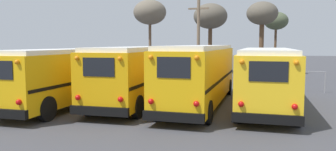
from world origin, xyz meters
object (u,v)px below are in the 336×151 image
object	(u,v)px
bare_tree_1	(150,13)
bare_tree_3	(276,22)
school_bus_2	(200,73)
utility_pole	(198,38)
school_bus_0	(73,74)
bare_tree_0	(262,15)
school_bus_1	(139,72)
bare_tree_2	(210,17)
school_bus_3	(266,76)

from	to	relation	value
bare_tree_1	bare_tree_3	size ratio (longest dim) A/B	1.21
school_bus_2	utility_pole	size ratio (longest dim) A/B	1.53
utility_pole	bare_tree_3	bearing A→B (deg)	48.44
school_bus_0	bare_tree_0	world-z (taller)	bare_tree_0
school_bus_0	school_bus_1	distance (m)	3.57
bare_tree_0	utility_pole	bearing A→B (deg)	-152.97
school_bus_2	bare_tree_1	bearing A→B (deg)	115.89
school_bus_1	school_bus_2	size ratio (longest dim) A/B	0.93
school_bus_0	bare_tree_2	bearing A→B (deg)	76.86
bare_tree_0	bare_tree_3	world-z (taller)	bare_tree_0
school_bus_0	school_bus_1	xyz separation A→B (m)	(3.35, 1.24, 0.05)
utility_pole	bare_tree_2	distance (m)	8.04
bare_tree_2	school_bus_3	bearing A→B (deg)	-74.46
bare_tree_1	school_bus_3	bearing A→B (deg)	-55.47
school_bus_2	school_bus_3	xyz separation A→B (m)	(3.35, 0.06, -0.08)
utility_pole	bare_tree_3	world-z (taller)	utility_pole
school_bus_3	bare_tree_1	xyz separation A→B (m)	(-11.46, 16.66, 4.91)
school_bus_2	school_bus_0	bearing A→B (deg)	-168.32
school_bus_2	bare_tree_0	bearing A→B (deg)	76.51
school_bus_1	bare_tree_1	world-z (taller)	bare_tree_1
school_bus_3	school_bus_2	bearing A→B (deg)	-179.04
school_bus_1	bare_tree_0	xyz separation A→B (m)	(6.73, 14.26, 4.14)
school_bus_1	bare_tree_0	distance (m)	16.30
school_bus_1	bare_tree_1	xyz separation A→B (m)	(-4.76, 16.87, 4.86)
school_bus_0	school_bus_2	distance (m)	6.84
school_bus_0	bare_tree_0	bearing A→B (deg)	56.94
school_bus_2	utility_pole	distance (m)	11.72
utility_pole	bare_tree_3	size ratio (longest dim) A/B	1.09
school_bus_3	bare_tree_2	world-z (taller)	bare_tree_2
school_bus_2	bare_tree_3	world-z (taller)	bare_tree_3
school_bus_0	bare_tree_2	xyz separation A→B (m)	(4.77, 20.43, 4.52)
school_bus_0	school_bus_3	size ratio (longest dim) A/B	1.07
utility_pole	bare_tree_2	world-z (taller)	bare_tree_2
bare_tree_0	bare_tree_2	bearing A→B (deg)	137.13
school_bus_2	bare_tree_1	distance (m)	19.20
school_bus_1	bare_tree_2	distance (m)	19.75
school_bus_1	bare_tree_2	xyz separation A→B (m)	(1.42, 19.19, 4.47)
bare_tree_1	bare_tree_3	world-z (taller)	bare_tree_1
utility_pole	bare_tree_0	bearing A→B (deg)	27.03
school_bus_3	utility_pole	bearing A→B (deg)	115.22
bare_tree_0	bare_tree_2	world-z (taller)	bare_tree_2
bare_tree_0	bare_tree_3	xyz separation A→B (m)	(1.53, 5.04, -0.28)
school_bus_0	bare_tree_3	xyz separation A→B (m)	(11.61, 20.53, 3.91)
school_bus_1	bare_tree_1	size ratio (longest dim) A/B	1.28
bare_tree_0	school_bus_2	bearing A→B (deg)	-103.49
utility_pole	school_bus_1	bearing A→B (deg)	-96.77
school_bus_1	school_bus_3	world-z (taller)	school_bus_1
bare_tree_2	bare_tree_3	bearing A→B (deg)	0.90
utility_pole	bare_tree_0	world-z (taller)	utility_pole
school_bus_2	bare_tree_2	world-z (taller)	bare_tree_2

